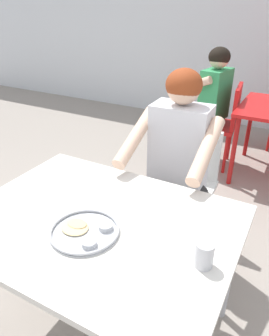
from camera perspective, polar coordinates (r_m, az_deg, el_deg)
ground_plane at (r=1.94m, az=-5.78°, el=-27.27°), size 12.00×12.00×0.05m
table_foreground at (r=1.44m, az=-6.54°, el=-11.44°), size 1.18×0.88×0.73m
thali_tray at (r=1.33m, az=-9.00°, el=-11.18°), size 0.29×0.29×0.03m
drinking_cup at (r=1.17m, az=12.53°, el=-14.97°), size 0.07×0.07×0.10m
chair_foreground at (r=2.17m, az=8.80°, el=-2.05°), size 0.44×0.45×0.83m
diner_foreground at (r=1.87m, az=7.14°, el=1.69°), size 0.50×0.56×1.25m
chair_red_left at (r=3.34m, az=15.69°, el=8.30°), size 0.47×0.46×0.86m
patron_background at (r=3.36m, az=12.87°, el=12.62°), size 0.60×0.56×1.20m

